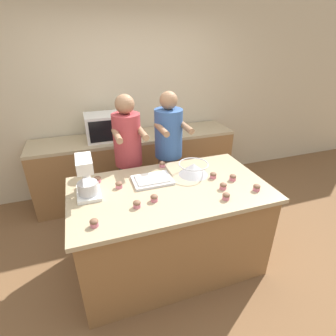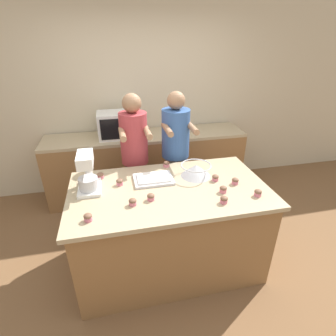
% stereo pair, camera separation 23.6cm
% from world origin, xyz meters
% --- Properties ---
extents(ground_plane, '(16.00, 16.00, 0.00)m').
position_xyz_m(ground_plane, '(0.00, 0.00, 0.00)').
color(ground_plane, brown).
extents(back_wall, '(10.00, 0.06, 2.70)m').
position_xyz_m(back_wall, '(0.00, 1.82, 1.35)').
color(back_wall, beige).
rests_on(back_wall, ground_plane).
extents(island_counter, '(1.81, 1.02, 0.93)m').
position_xyz_m(island_counter, '(0.00, 0.00, 0.46)').
color(island_counter, olive).
rests_on(island_counter, ground_plane).
extents(back_counter, '(2.80, 0.60, 0.93)m').
position_xyz_m(back_counter, '(0.00, 1.47, 0.46)').
color(back_counter, olive).
rests_on(back_counter, ground_plane).
extents(person_left, '(0.32, 0.49, 1.65)m').
position_xyz_m(person_left, '(-0.23, 0.73, 0.88)').
color(person_left, '#232328').
rests_on(person_left, ground_plane).
extents(person_right, '(0.33, 0.50, 1.65)m').
position_xyz_m(person_right, '(0.24, 0.73, 0.87)').
color(person_right, brown).
rests_on(person_right, ground_plane).
extents(stand_mixer, '(0.20, 0.30, 0.36)m').
position_xyz_m(stand_mixer, '(-0.71, 0.13, 1.08)').
color(stand_mixer, white).
rests_on(stand_mixer, island_counter).
extents(mixing_bowl, '(0.30, 0.30, 0.12)m').
position_xyz_m(mixing_bowl, '(0.31, 0.17, 0.99)').
color(mixing_bowl, '#BCBCC1').
rests_on(mixing_bowl, island_counter).
extents(baking_tray, '(0.37, 0.27, 0.04)m').
position_xyz_m(baking_tray, '(-0.12, 0.17, 0.94)').
color(baking_tray, silver).
rests_on(baking_tray, island_counter).
extents(microwave_oven, '(0.50, 0.38, 0.34)m').
position_xyz_m(microwave_oven, '(-0.39, 1.47, 1.10)').
color(microwave_oven, silver).
rests_on(microwave_oven, back_counter).
extents(cupcake_0, '(0.06, 0.06, 0.06)m').
position_xyz_m(cupcake_0, '(0.72, -0.30, 0.96)').
color(cupcake_0, '#D17084').
rests_on(cupcake_0, island_counter).
extents(cupcake_1, '(0.06, 0.06, 0.06)m').
position_xyz_m(cupcake_1, '(-0.35, -0.20, 0.96)').
color(cupcake_1, '#D17084').
rests_on(cupcake_1, island_counter).
extents(cupcake_2, '(0.06, 0.06, 0.06)m').
position_xyz_m(cupcake_2, '(-0.70, -0.33, 0.96)').
color(cupcake_2, '#D17084').
rests_on(cupcake_2, island_counter).
extents(cupcake_3, '(0.06, 0.06, 0.06)m').
position_xyz_m(cupcake_3, '(0.45, -0.18, 0.96)').
color(cupcake_3, '#D17084').
rests_on(cupcake_3, island_counter).
extents(cupcake_4, '(0.06, 0.06, 0.06)m').
position_xyz_m(cupcake_4, '(0.07, 0.43, 0.96)').
color(cupcake_4, '#D17084').
rests_on(cupcake_4, island_counter).
extents(cupcake_5, '(0.06, 0.06, 0.06)m').
position_xyz_m(cupcake_5, '(-0.44, 0.15, 0.96)').
color(cupcake_5, '#D17084').
rests_on(cupcake_5, island_counter).
extents(cupcake_6, '(0.06, 0.06, 0.06)m').
position_xyz_m(cupcake_6, '(0.46, 0.04, 0.96)').
color(cupcake_6, '#D17084').
rests_on(cupcake_6, island_counter).
extents(cupcake_7, '(0.06, 0.06, 0.06)m').
position_xyz_m(cupcake_7, '(0.62, -0.06, 0.96)').
color(cupcake_7, '#D17084').
rests_on(cupcake_7, island_counter).
extents(cupcake_8, '(0.06, 0.06, 0.06)m').
position_xyz_m(cupcake_8, '(0.39, -0.33, 0.96)').
color(cupcake_8, '#D17084').
rests_on(cupcake_8, island_counter).
extents(cupcake_9, '(0.06, 0.06, 0.06)m').
position_xyz_m(cupcake_9, '(-0.61, 0.32, 0.96)').
color(cupcake_9, '#D17084').
rests_on(cupcake_9, island_counter).
extents(cupcake_10, '(0.06, 0.06, 0.06)m').
position_xyz_m(cupcake_10, '(-0.19, -0.16, 0.96)').
color(cupcake_10, '#D17084').
rests_on(cupcake_10, island_counter).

